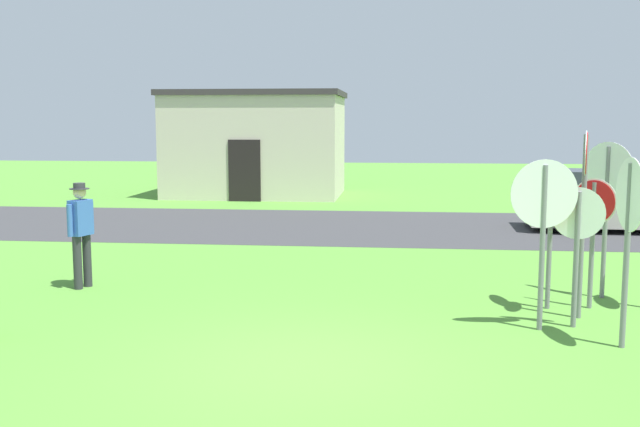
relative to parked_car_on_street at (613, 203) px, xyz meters
name	(u,v)px	position (x,y,z in m)	size (l,w,h in m)	color
ground_plane	(306,368)	(-6.35, -11.07, -0.69)	(80.00, 80.00, 0.00)	#518E33
street_asphalt	(360,226)	(-6.35, 0.02, -0.68)	(60.00, 6.40, 0.01)	#38383A
building_background	(257,143)	(-10.56, 7.70, 1.22)	(6.34, 4.57, 3.80)	beige
parked_car_on_street	(613,203)	(0.00, 0.00, 0.00)	(4.36, 2.13, 1.51)	#B7B2A3
stop_sign_leaning_left	(584,196)	(-2.82, -8.59, 1.03)	(0.17, 0.60, 2.61)	slate
stop_sign_leaning_right	(551,210)	(-3.15, -8.10, 0.77)	(0.08, 0.73, 2.14)	slate
stop_sign_nearest	(577,234)	(-3.00, -9.08, 0.58)	(0.68, 0.17, 1.88)	slate
stop_sign_tallest	(629,217)	(-2.61, -9.92, 0.92)	(0.08, 0.89, 2.32)	slate
stop_sign_low_front	(607,190)	(-2.17, -7.33, 0.99)	(0.59, 0.67, 2.42)	slate
stop_sign_rear_right	(593,222)	(-2.53, -8.01, 0.60)	(0.54, 0.42, 1.92)	slate
stop_sign_rear_left	(544,213)	(-3.47, -9.24, 0.87)	(0.88, 0.16, 2.25)	slate
person_holding_notes	(81,229)	(-10.51, -7.54, 0.30)	(0.33, 0.54, 1.74)	#2D2D33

